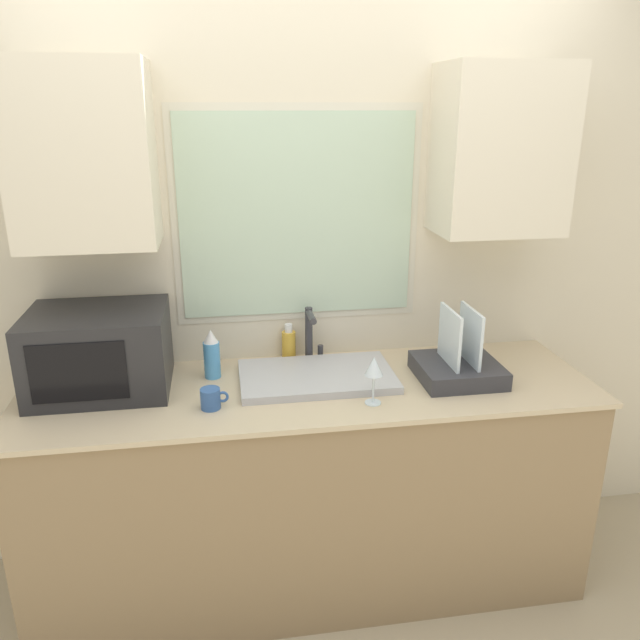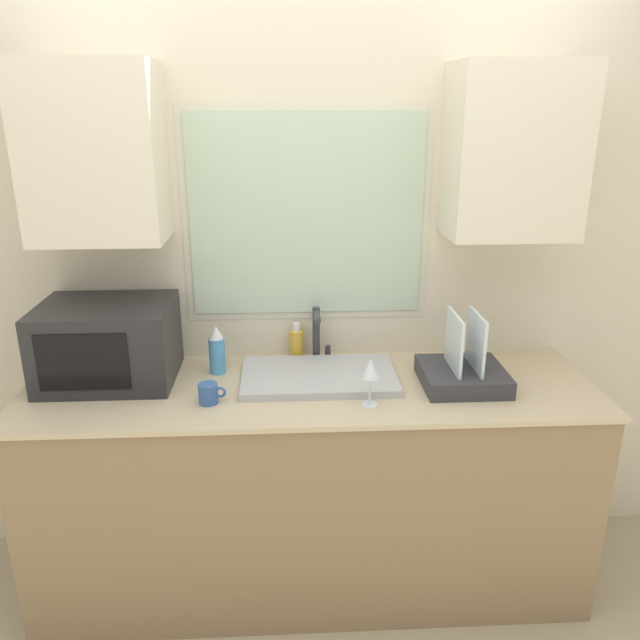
# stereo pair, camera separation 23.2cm
# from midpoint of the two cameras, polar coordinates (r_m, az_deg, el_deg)

# --- Properties ---
(ground_plane) EXTENTS (12.00, 12.00, 0.00)m
(ground_plane) POSITION_cam_midpoint_polar(r_m,az_deg,el_deg) (2.72, 2.28, -26.80)
(ground_plane) COLOR tan
(countertop) EXTENTS (2.23, 0.68, 0.91)m
(countertop) POSITION_cam_midpoint_polar(r_m,az_deg,el_deg) (2.67, 1.75, -14.91)
(countertop) COLOR #8C7251
(countertop) RESTS_ON ground_plane
(wall_back) EXTENTS (6.00, 0.38, 2.60)m
(wall_back) POSITION_cam_midpoint_polar(r_m,az_deg,el_deg) (2.60, 1.36, 6.54)
(wall_back) COLOR beige
(wall_back) RESTS_ON ground_plane
(sink_basin) EXTENTS (0.61, 0.37, 0.03)m
(sink_basin) POSITION_cam_midpoint_polar(r_m,az_deg,el_deg) (2.49, 2.57, -5.21)
(sink_basin) COLOR #B2B2B7
(sink_basin) RESTS_ON countertop
(faucet) EXTENTS (0.08, 0.15, 0.23)m
(faucet) POSITION_cam_midpoint_polar(r_m,az_deg,el_deg) (2.63, 2.29, -1.03)
(faucet) COLOR #333338
(faucet) RESTS_ON countertop
(microwave) EXTENTS (0.51, 0.40, 0.31)m
(microwave) POSITION_cam_midpoint_polar(r_m,az_deg,el_deg) (2.54, -16.39, -2.04)
(microwave) COLOR #232326
(microwave) RESTS_ON countertop
(dish_rack) EXTENTS (0.32, 0.31, 0.29)m
(dish_rack) POSITION_cam_midpoint_polar(r_m,az_deg,el_deg) (2.52, 15.53, -4.60)
(dish_rack) COLOR #333338
(dish_rack) RESTS_ON countertop
(spray_bottle) EXTENTS (0.07, 0.07, 0.20)m
(spray_bottle) POSITION_cam_midpoint_polar(r_m,az_deg,el_deg) (2.54, -6.85, -2.83)
(spray_bottle) COLOR #4C99D8
(spray_bottle) RESTS_ON countertop
(soap_bottle) EXTENTS (0.06, 0.06, 0.16)m
(soap_bottle) POSITION_cam_midpoint_polar(r_m,az_deg,el_deg) (2.68, 0.30, -2.15)
(soap_bottle) COLOR gold
(soap_bottle) RESTS_ON countertop
(mug_near_sink) EXTENTS (0.10, 0.07, 0.08)m
(mug_near_sink) POSITION_cam_midpoint_polar(r_m,az_deg,el_deg) (2.31, -7.32, -6.74)
(mug_near_sink) COLOR #335999
(mug_near_sink) RESTS_ON countertop
(wine_glass) EXTENTS (0.07, 0.07, 0.18)m
(wine_glass) POSITION_cam_midpoint_polar(r_m,az_deg,el_deg) (2.25, 7.59, -4.65)
(wine_glass) COLOR silver
(wine_glass) RESTS_ON countertop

